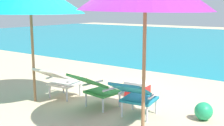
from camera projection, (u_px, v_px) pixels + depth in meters
ground_plane at (185, 69)px, 8.54m from camera, size 40.00×40.00×0.00m
lounge_chair_left at (59, 79)px, 5.66m from camera, size 0.61×0.92×0.68m
lounge_chair_center at (96, 87)px, 5.10m from camera, size 0.65×0.94×0.68m
lounge_chair_right at (135, 95)px, 4.65m from camera, size 0.64×0.94×0.68m
beach_ball at (204, 111)px, 4.65m from camera, size 0.29×0.29×0.29m
cooler_box at (138, 89)px, 5.88m from camera, size 0.49×0.35×0.32m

